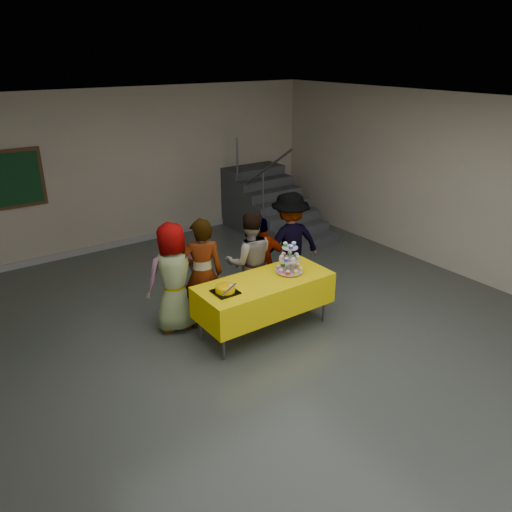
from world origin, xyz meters
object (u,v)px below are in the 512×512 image
at_px(bake_table, 264,294).
at_px(bear_cake, 225,288).
at_px(schoolchild_d, 262,262).
at_px(schoolchild_e, 290,243).
at_px(cupcake_stand, 290,261).
at_px(schoolchild_c, 250,262).
at_px(schoolchild_b, 202,274).
at_px(noticeboard, 3,181).
at_px(schoolchild_a, 174,278).
at_px(staircase, 268,207).

distance_m(bake_table, bear_cake, 0.68).
xyz_separation_m(schoolchild_d, schoolchild_e, (0.61, 0.10, 0.13)).
distance_m(cupcake_stand, schoolchild_c, 0.70).
distance_m(schoolchild_b, noticeboard, 4.09).
relative_size(bear_cake, schoolchild_b, 0.22).
relative_size(schoolchild_a, schoolchild_b, 0.96).
bearing_deg(staircase, bake_table, -127.16).
bearing_deg(schoolchild_c, bake_table, 96.20).
bearing_deg(schoolchild_b, schoolchild_a, -4.56).
bearing_deg(bake_table, bear_cake, -178.66).
height_order(schoolchild_c, noticeboard, noticeboard).
bearing_deg(staircase, schoolchild_a, -143.46).
relative_size(bear_cake, schoolchild_d, 0.26).
relative_size(schoolchild_a, schoolchild_e, 0.95).
bearing_deg(cupcake_stand, staircase, 57.66).
xyz_separation_m(schoolchild_a, schoolchild_e, (2.02, 0.02, 0.04)).
xyz_separation_m(bear_cake, schoolchild_a, (-0.33, 0.79, -0.06)).
bearing_deg(cupcake_stand, bear_cake, -179.17).
bearing_deg(schoolchild_e, bear_cake, 34.38).
height_order(schoolchild_e, noticeboard, noticeboard).
relative_size(cupcake_stand, schoolchild_d, 0.33).
bearing_deg(noticeboard, cupcake_stand, -56.93).
height_order(schoolchild_b, noticeboard, noticeboard).
height_order(bake_table, schoolchild_e, schoolchild_e).
xyz_separation_m(schoolchild_c, noticeboard, (-2.53, 3.58, 0.84)).
relative_size(schoolchild_b, schoolchild_e, 0.98).
height_order(schoolchild_b, schoolchild_e, schoolchild_e).
height_order(bake_table, schoolchild_c, schoolchild_c).
relative_size(bake_table, schoolchild_d, 1.37).
xyz_separation_m(bear_cake, schoolchild_c, (0.83, 0.66, -0.07)).
xyz_separation_m(bear_cake, schoolchild_d, (1.08, 0.70, -0.14)).
distance_m(cupcake_stand, schoolchild_e, 1.02).
relative_size(cupcake_stand, noticeboard, 0.34).
bearing_deg(staircase, schoolchild_b, -138.71).
bearing_deg(schoolchild_b, noticeboard, -40.74).
relative_size(bake_table, schoolchild_b, 1.18).
height_order(bear_cake, staircase, staircase).
relative_size(cupcake_stand, schoolchild_a, 0.29).
bearing_deg(bake_table, staircase, 52.84).
bearing_deg(schoolchild_c, bear_cake, 62.12).
relative_size(bear_cake, staircase, 0.15).
bearing_deg(bear_cake, schoolchild_c, 38.38).
distance_m(schoolchild_a, schoolchild_c, 1.17).
bearing_deg(schoolchild_b, staircase, -114.57).
xyz_separation_m(schoolchild_c, schoolchild_d, (0.25, 0.04, -0.07)).
bearing_deg(schoolchild_a, bear_cake, 120.06).
bearing_deg(schoolchild_e, schoolchild_c, 18.60).
relative_size(schoolchild_c, schoolchild_d, 1.10).
xyz_separation_m(schoolchild_d, noticeboard, (-2.78, 3.54, 0.92)).
relative_size(bake_table, staircase, 0.78).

